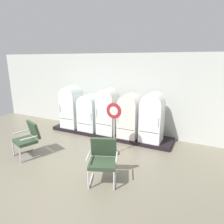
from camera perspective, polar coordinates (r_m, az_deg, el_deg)
name	(u,v)px	position (r m, az deg, el deg)	size (l,w,h in m)	color
ground	(53,178)	(5.19, -16.81, -17.84)	(12.00, 10.00, 0.05)	#726B59
back_wall	(117,93)	(7.55, 1.32, 5.51)	(11.76, 0.12, 2.95)	beige
display_plinth	(109,133)	(7.38, -0.82, -6.20)	(4.58, 0.95, 0.13)	black
refrigerator_0	(71,106)	(7.86, -11.63, 1.80)	(0.68, 0.72, 1.60)	silver
refrigerator_1	(89,112)	(7.43, -6.59, 0.14)	(0.69, 0.71, 1.36)	white
refrigerator_2	(108,110)	(6.99, -1.30, 0.59)	(0.64, 0.66, 1.62)	silver
refrigerator_3	(129,115)	(6.68, 4.92, -0.81)	(0.66, 0.64, 1.50)	silver
refrigerator_4	(152,116)	(6.45, 11.47, -1.14)	(0.69, 0.67, 1.59)	white
armchair_left	(28,137)	(6.21, -23.03, -6.71)	(0.80, 0.81, 1.00)	silver
armchair_right	(103,158)	(4.61, -2.63, -13.11)	(0.80, 0.81, 1.00)	silver
sign_stand	(114,129)	(5.74, 0.58, -5.05)	(0.45, 0.32, 1.55)	#2D2D30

